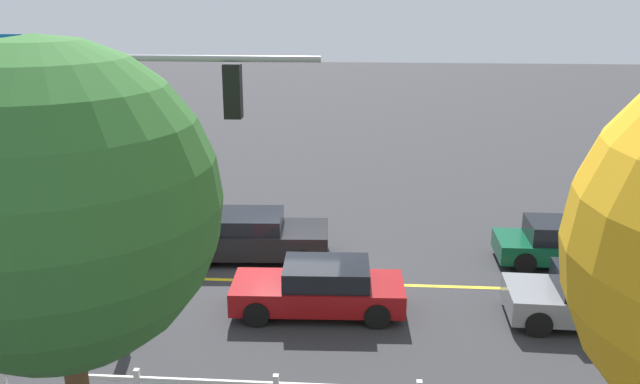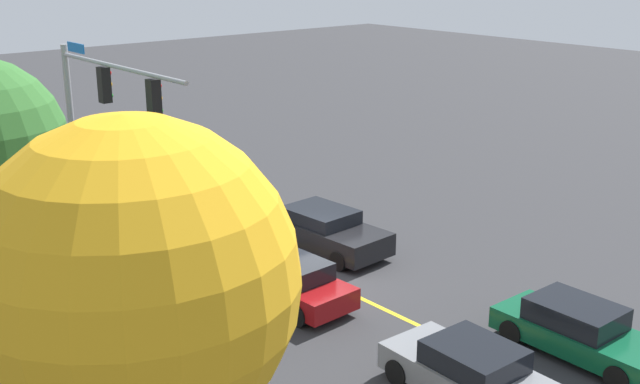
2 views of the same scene
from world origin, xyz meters
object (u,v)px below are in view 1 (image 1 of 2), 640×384
at_px(car_1, 569,244).
at_px(car_2, 251,236).
at_px(car_0, 320,288).
at_px(tree_2, 55,206).
at_px(car_3, 590,297).
at_px(pedestrian, 127,308).

bearing_deg(car_1, car_2, -178.39).
relative_size(car_0, tree_2, 0.60).
height_order(car_0, car_3, car_3).
height_order(pedestrian, tree_2, tree_2).
height_order(car_2, car_3, car_2).
relative_size(car_2, tree_2, 0.64).
xyz_separation_m(car_0, tree_2, (3.02, 7.12, 4.46)).
height_order(car_3, tree_2, tree_2).
bearing_deg(pedestrian, tree_2, 92.26).
relative_size(car_1, car_2, 0.93).
bearing_deg(car_2, pedestrian, -112.94).
bearing_deg(pedestrian, car_2, -121.12).
bearing_deg(car_0, car_2, -57.77).
bearing_deg(car_1, car_3, -97.45).
xyz_separation_m(car_3, tree_2, (9.67, 7.05, 4.44)).
bearing_deg(tree_2, car_0, -112.99).
bearing_deg(car_0, tree_2, 64.74).
height_order(car_3, pedestrian, pedestrian).
relative_size(car_0, pedestrian, 2.60).
distance_m(car_0, car_1, 8.02).
bearing_deg(pedestrian, car_3, 178.31).
height_order(car_1, car_3, car_3).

